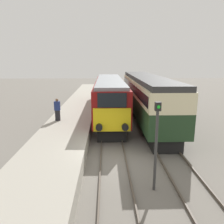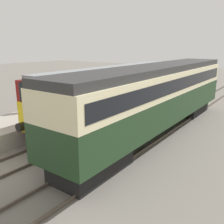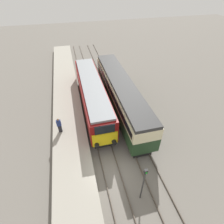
% 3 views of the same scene
% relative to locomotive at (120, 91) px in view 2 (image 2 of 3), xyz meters
% --- Properties ---
extents(platform_left, '(3.50, 50.00, 0.94)m').
position_rel_locomotive_xyz_m(platform_left, '(-3.30, -2.00, -1.70)').
color(platform_left, '#9E998C').
rests_on(platform_left, ground_plane).
extents(rails_near_track, '(1.51, 60.00, 0.14)m').
position_rel_locomotive_xyz_m(rails_near_track, '(0.00, -5.00, -2.10)').
color(rails_near_track, '#4C4238').
rests_on(rails_near_track, ground_plane).
extents(rails_far_track, '(1.50, 60.00, 0.14)m').
position_rel_locomotive_xyz_m(rails_far_track, '(3.40, -5.00, -2.10)').
color(rails_far_track, '#4C4238').
rests_on(rails_far_track, ground_plane).
extents(locomotive, '(2.70, 15.24, 3.86)m').
position_rel_locomotive_xyz_m(locomotive, '(0.00, 0.00, 0.00)').
color(locomotive, black).
rests_on(locomotive, ground_plane).
extents(passenger_carriage, '(2.75, 16.56, 4.19)m').
position_rel_locomotive_xyz_m(passenger_carriage, '(3.40, -1.08, 0.35)').
color(passenger_carriage, black).
rests_on(passenger_carriage, ground_plane).
extents(person_on_platform, '(0.44, 0.26, 1.77)m').
position_rel_locomotive_xyz_m(person_on_platform, '(-4.21, -4.41, -0.34)').
color(person_on_platform, black).
rests_on(person_on_platform, platform_left).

